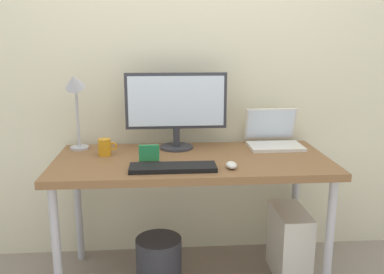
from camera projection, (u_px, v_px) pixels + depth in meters
The scene contains 11 objects.
back_wall at pixel (187, 55), 2.62m from camera, with size 4.40×0.04×2.60m, color beige.
desk at pixel (192, 169), 2.36m from camera, with size 1.52×0.70×0.75m.
monitor at pixel (176, 105), 2.49m from camera, with size 0.60×0.20×0.46m.
laptop at pixel (273, 137), 2.60m from camera, with size 0.32×0.28×0.22m.
desk_lamp at pixel (75, 94), 2.43m from camera, with size 0.11×0.16×0.47m.
keyboard at pixel (173, 168), 2.13m from camera, with size 0.44×0.14×0.02m, color black.
mouse at pixel (231, 165), 2.16m from camera, with size 0.06×0.09×0.03m, color silver.
coffee_mug at pixel (105, 147), 2.39m from camera, with size 0.11×0.07×0.10m.
photo_frame at pixel (149, 153), 2.27m from camera, with size 0.11×0.02×0.09m, color #268C4C.
computer_tower at pixel (289, 243), 2.51m from camera, with size 0.18×0.36×0.42m, color silver.
wastebasket at pixel (159, 263), 2.41m from camera, with size 0.26×0.26×0.30m, color #333338.
Camera 1 is at (-0.17, -2.25, 1.41)m, focal length 39.43 mm.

